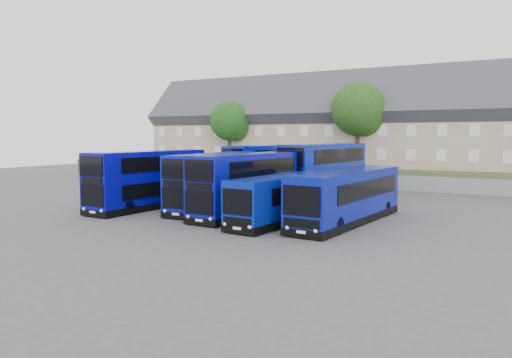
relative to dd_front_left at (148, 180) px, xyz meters
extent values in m
plane|color=#48474C|center=(6.55, -2.08, -2.11)|extent=(120.00, 120.00, 0.00)
cube|color=slate|center=(6.55, 21.92, -1.36)|extent=(70.00, 0.40, 1.50)
cube|color=#434B2A|center=(6.55, 31.92, -1.11)|extent=(80.00, 20.00, 2.00)
cube|color=tan|center=(-17.45, 27.92, 2.89)|extent=(6.00, 8.00, 6.00)
cube|color=#35363A|center=(-17.45, 27.92, 5.89)|extent=(6.00, 10.40, 10.40)
cube|color=brown|center=(-15.95, 27.92, 9.73)|extent=(0.60, 0.90, 1.40)
cube|color=tan|center=(-11.45, 27.92, 2.89)|extent=(6.00, 8.00, 6.00)
cube|color=#35363A|center=(-11.45, 27.92, 5.89)|extent=(6.00, 10.40, 10.40)
cube|color=brown|center=(-9.95, 27.92, 9.73)|extent=(0.60, 0.90, 1.40)
cube|color=tan|center=(-5.45, 27.92, 2.89)|extent=(6.00, 8.00, 6.00)
cube|color=#35363A|center=(-5.45, 27.92, 5.89)|extent=(6.00, 10.40, 10.40)
cube|color=brown|center=(-3.95, 27.92, 9.73)|extent=(0.60, 0.90, 1.40)
cube|color=tan|center=(0.55, 27.92, 2.89)|extent=(6.00, 8.00, 6.00)
cube|color=#35363A|center=(0.55, 27.92, 5.89)|extent=(6.00, 10.40, 10.40)
cube|color=brown|center=(2.05, 27.92, 9.73)|extent=(0.60, 0.90, 1.40)
cube|color=tan|center=(6.55, 27.92, 2.89)|extent=(6.00, 8.00, 6.00)
cube|color=#35363A|center=(6.55, 27.92, 5.89)|extent=(6.00, 10.40, 10.40)
cube|color=brown|center=(8.05, 27.92, 9.73)|extent=(0.60, 0.90, 1.40)
cube|color=tan|center=(12.55, 27.92, 2.89)|extent=(6.00, 8.00, 6.00)
cube|color=#35363A|center=(12.55, 27.92, 5.89)|extent=(6.00, 10.40, 10.40)
cube|color=brown|center=(14.05, 27.92, 9.73)|extent=(0.60, 0.90, 1.40)
cube|color=tan|center=(18.55, 27.92, 2.89)|extent=(6.00, 8.00, 6.00)
cube|color=#35363A|center=(18.55, 27.92, 5.89)|extent=(6.00, 10.40, 10.40)
cube|color=brown|center=(20.05, 27.92, 9.73)|extent=(0.60, 0.90, 1.40)
cube|color=#080896|center=(0.00, 0.03, 0.21)|extent=(2.70, 10.80, 3.95)
cube|color=black|center=(0.00, 0.03, -1.81)|extent=(2.74, 10.84, 0.45)
cube|color=black|center=(-0.13, -5.37, -0.60)|extent=(2.14, 0.11, 1.46)
cube|color=black|center=(-0.13, -5.37, 1.36)|extent=(2.14, 0.11, 1.37)
cylinder|color=black|center=(-1.14, -3.12, -1.61)|extent=(0.32, 1.01, 1.00)
cube|color=#080EA3|center=(4.78, 1.89, 0.13)|extent=(3.28, 10.51, 3.79)
cube|color=black|center=(4.78, 1.89, -1.81)|extent=(3.33, 10.56, 0.45)
cube|color=black|center=(5.25, -3.29, -0.65)|extent=(2.05, 0.25, 1.41)
cube|color=black|center=(5.25, -3.29, 1.23)|extent=(2.05, 0.25, 1.32)
cylinder|color=black|center=(4.03, -1.16, -1.61)|extent=(0.39, 1.02, 1.00)
cube|color=#080C98|center=(8.14, 0.83, 0.17)|extent=(2.72, 10.60, 3.86)
cube|color=black|center=(8.14, 0.83, -1.81)|extent=(2.77, 10.64, 0.45)
cube|color=black|center=(7.98, -4.46, -0.63)|extent=(2.09, 0.13, 1.44)
cube|color=black|center=(7.98, -4.46, 1.29)|extent=(2.09, 0.13, 1.34)
cylinder|color=black|center=(7.00, -2.20, -1.61)|extent=(0.33, 1.01, 1.00)
cube|color=#0819A3|center=(2.59, 14.26, 0.32)|extent=(3.68, 11.47, 4.16)
cube|color=black|center=(2.59, 14.26, -1.81)|extent=(3.73, 11.52, 0.45)
cube|color=black|center=(2.02, 8.63, -0.52)|extent=(2.26, 0.29, 1.54)
cube|color=black|center=(2.02, 8.63, 1.53)|extent=(2.26, 0.29, 1.43)
cylinder|color=black|center=(1.12, 10.96, -1.61)|extent=(0.40, 1.03, 1.00)
cube|color=#081BA1|center=(9.23, 12.38, 0.43)|extent=(3.70, 11.99, 4.37)
cube|color=black|center=(9.23, 12.38, -1.81)|extent=(3.74, 12.04, 0.45)
cube|color=black|center=(8.72, 6.47, -0.45)|extent=(2.38, 0.27, 1.61)
cube|color=black|center=(8.72, 6.47, 1.70)|extent=(2.38, 0.27, 1.50)
cylinder|color=black|center=(7.73, 8.79, -1.61)|extent=(0.39, 1.02, 1.00)
cube|color=#08209C|center=(11.79, -0.09, -0.44)|extent=(3.14, 10.99, 2.63)
cube|color=black|center=(11.79, -0.09, -1.81)|extent=(3.18, 11.03, 0.45)
cube|color=black|center=(11.34, -5.52, -0.26)|extent=(1.96, 0.22, 1.45)
cylinder|color=black|center=(10.55, -3.22, -1.61)|extent=(0.38, 1.02, 1.00)
cube|color=#08149B|center=(15.27, 1.29, -0.28)|extent=(3.33, 12.20, 2.96)
cube|color=black|center=(15.27, 1.29, -1.81)|extent=(3.37, 12.24, 0.45)
cube|color=black|center=(14.86, -4.75, -0.05)|extent=(2.21, 0.21, 1.61)
cylinder|color=black|center=(13.91, -2.45, -1.61)|extent=(0.37, 1.02, 1.00)
cylinder|color=#382314|center=(-7.45, 22.92, 1.77)|extent=(0.44, 0.44, 3.75)
sphere|color=#0F360E|center=(-7.45, 22.92, 5.14)|extent=(4.80, 4.80, 4.80)
sphere|color=#0F360E|center=(-6.85, 23.32, 4.39)|extent=(3.30, 3.30, 3.30)
cylinder|color=#382314|center=(8.55, 23.42, 2.14)|extent=(0.44, 0.44, 4.50)
sphere|color=#1A340E|center=(8.55, 23.42, 6.19)|extent=(5.76, 5.76, 5.76)
sphere|color=#1A340E|center=(9.15, 23.82, 5.29)|extent=(3.96, 3.96, 3.96)
camera|label=1|loc=(25.71, -28.52, 3.39)|focal=35.00mm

